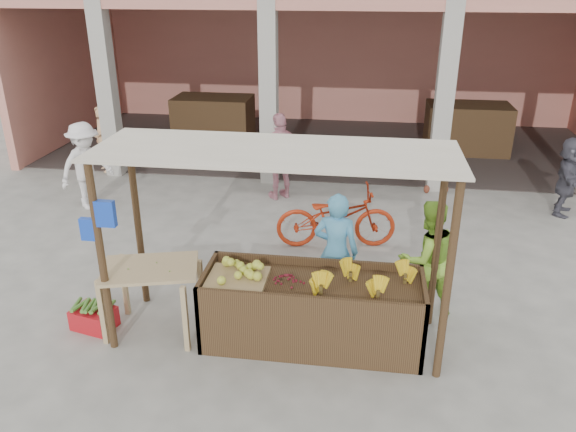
% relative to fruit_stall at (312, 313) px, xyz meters
% --- Properties ---
extents(ground, '(60.00, 60.00, 0.00)m').
position_rel_fruit_stall_xyz_m(ground, '(-0.50, 0.00, -0.40)').
color(ground, slate).
rests_on(ground, ground).
extents(market_building, '(14.40, 6.40, 4.20)m').
position_rel_fruit_stall_xyz_m(market_building, '(-0.45, 8.93, 2.30)').
color(market_building, tan).
rests_on(market_building, ground).
extents(fruit_stall, '(2.60, 0.95, 0.80)m').
position_rel_fruit_stall_xyz_m(fruit_stall, '(0.00, 0.00, 0.00)').
color(fruit_stall, '#4B361E').
rests_on(fruit_stall, ground).
extents(stall_awning, '(4.09, 1.35, 2.39)m').
position_rel_fruit_stall_xyz_m(stall_awning, '(-0.51, 0.06, 1.58)').
color(stall_awning, '#4B361E').
rests_on(stall_awning, ground).
extents(banana_heap, '(1.09, 0.60, 0.20)m').
position_rel_fruit_stall_xyz_m(banana_heap, '(0.56, -0.01, 0.50)').
color(banana_heap, yellow).
rests_on(banana_heap, fruit_stall).
extents(melon_tray, '(0.70, 0.60, 0.19)m').
position_rel_fruit_stall_xyz_m(melon_tray, '(-0.89, -0.06, 0.49)').
color(melon_tray, '#997C4E').
rests_on(melon_tray, fruit_stall).
extents(berry_heap, '(0.42, 0.34, 0.13)m').
position_rel_fruit_stall_xyz_m(berry_heap, '(-0.29, -0.05, 0.47)').
color(berry_heap, maroon).
rests_on(berry_heap, fruit_stall).
extents(side_table, '(1.28, 1.02, 0.91)m').
position_rel_fruit_stall_xyz_m(side_table, '(-1.96, -0.07, 0.37)').
color(side_table, tan).
rests_on(side_table, ground).
extents(papaya_pile, '(0.64, 0.37, 0.18)m').
position_rel_fruit_stall_xyz_m(papaya_pile, '(-1.96, -0.07, 0.60)').
color(papaya_pile, '#4F8E2E').
rests_on(papaya_pile, side_table).
extents(red_crate, '(0.58, 0.47, 0.26)m').
position_rel_fruit_stall_xyz_m(red_crate, '(-2.76, -0.11, -0.27)').
color(red_crate, red).
rests_on(red_crate, ground).
extents(plantain_bundle, '(0.41, 0.29, 0.08)m').
position_rel_fruit_stall_xyz_m(plantain_bundle, '(-2.76, -0.11, -0.10)').
color(plantain_bundle, '#4D832F').
rests_on(plantain_bundle, red_crate).
extents(produce_sacks, '(0.86, 0.53, 0.65)m').
position_rel_fruit_stall_xyz_m(produce_sacks, '(2.00, 5.39, -0.07)').
color(produce_sacks, maroon).
rests_on(produce_sacks, ground).
extents(vendor_blue, '(0.70, 0.55, 1.73)m').
position_rel_fruit_stall_xyz_m(vendor_blue, '(0.22, 0.85, 0.46)').
color(vendor_blue, '#51A5D4').
rests_on(vendor_blue, ground).
extents(vendor_green, '(0.93, 0.74, 1.68)m').
position_rel_fruit_stall_xyz_m(vendor_green, '(1.38, 0.84, 0.44)').
color(vendor_green, '#81B731').
rests_on(vendor_green, ground).
extents(motorcycle, '(1.02, 2.12, 1.06)m').
position_rel_fruit_stall_xyz_m(motorcycle, '(0.11, 2.67, 0.13)').
color(motorcycle, '#A1280E').
rests_on(motorcycle, ground).
extents(shopper_a, '(1.09, 1.28, 1.79)m').
position_rel_fruit_stall_xyz_m(shopper_a, '(-4.65, 3.68, 0.50)').
color(shopper_a, white).
rests_on(shopper_a, ground).
extents(shopper_b, '(1.21, 1.09, 1.83)m').
position_rel_fruit_stall_xyz_m(shopper_b, '(-1.11, 4.69, 0.52)').
color(shopper_b, '#D08896').
rests_on(shopper_b, ground).
extents(shopper_d, '(1.05, 1.54, 1.54)m').
position_rel_fruit_stall_xyz_m(shopper_d, '(4.23, 4.64, 0.37)').
color(shopper_d, '#4A4854').
rests_on(shopper_d, ground).
extents(shopper_e, '(0.71, 0.72, 1.55)m').
position_rel_fruit_stall_xyz_m(shopper_e, '(-5.32, 5.80, 0.38)').
color(shopper_e, '#E2AC78').
rests_on(shopper_e, ground).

